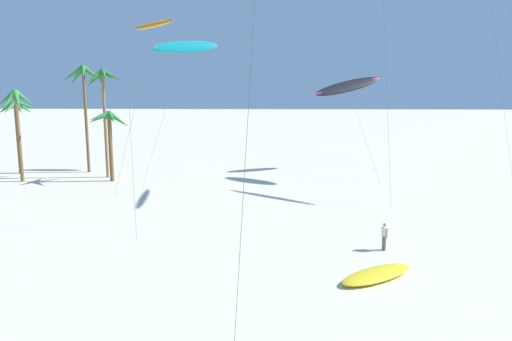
{
  "coord_description": "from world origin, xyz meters",
  "views": [
    {
      "loc": [
        2.03,
        -3.37,
        10.04
      ],
      "look_at": [
        1.5,
        17.06,
        6.25
      ],
      "focal_mm": 36.35,
      "sensor_mm": 36.0,
      "label": 1
    }
  ],
  "objects_px": {
    "palm_tree_1": "(84,83)",
    "flying_kite_7": "(348,86)",
    "palm_tree_4": "(103,86)",
    "grounded_kite_1": "(377,274)",
    "palm_tree_3": "(109,124)",
    "person_foreground_walker": "(384,235)",
    "palm_tree_0": "(17,113)",
    "palm_tree_2": "(17,107)",
    "flying_kite_1": "(153,25)",
    "flying_kite_5": "(184,47)"
  },
  "relations": [
    {
      "from": "flying_kite_7",
      "to": "palm_tree_0",
      "type": "bearing_deg",
      "value": -174.5
    },
    {
      "from": "flying_kite_1",
      "to": "flying_kite_5",
      "type": "relative_size",
      "value": 1.08
    },
    {
      "from": "palm_tree_0",
      "to": "palm_tree_2",
      "type": "distance_m",
      "value": 4.79
    },
    {
      "from": "palm_tree_3",
      "to": "palm_tree_4",
      "type": "distance_m",
      "value": 4.06
    },
    {
      "from": "flying_kite_1",
      "to": "palm_tree_2",
      "type": "bearing_deg",
      "value": 173.99
    },
    {
      "from": "palm_tree_2",
      "to": "palm_tree_4",
      "type": "relative_size",
      "value": 0.82
    },
    {
      "from": "palm_tree_4",
      "to": "flying_kite_5",
      "type": "bearing_deg",
      "value": 35.16
    },
    {
      "from": "palm_tree_3",
      "to": "grounded_kite_1",
      "type": "distance_m",
      "value": 31.68
    },
    {
      "from": "flying_kite_5",
      "to": "flying_kite_7",
      "type": "distance_m",
      "value": 17.59
    },
    {
      "from": "grounded_kite_1",
      "to": "flying_kite_1",
      "type": "bearing_deg",
      "value": 125.59
    },
    {
      "from": "palm_tree_4",
      "to": "flying_kite_5",
      "type": "distance_m",
      "value": 9.58
    },
    {
      "from": "palm_tree_4",
      "to": "flying_kite_5",
      "type": "xyz_separation_m",
      "value": [
        7.15,
        5.03,
        3.93
      ]
    },
    {
      "from": "palm_tree_4",
      "to": "person_foreground_walker",
      "type": "bearing_deg",
      "value": -43.04
    },
    {
      "from": "palm_tree_1",
      "to": "flying_kite_7",
      "type": "distance_m",
      "value": 27.18
    },
    {
      "from": "flying_kite_1",
      "to": "person_foreground_walker",
      "type": "xyz_separation_m",
      "value": [
        16.86,
        -17.53,
        -13.43
      ]
    },
    {
      "from": "palm_tree_0",
      "to": "palm_tree_2",
      "type": "height_order",
      "value": "palm_tree_2"
    },
    {
      "from": "flying_kite_7",
      "to": "palm_tree_1",
      "type": "bearing_deg",
      "value": -174.73
    },
    {
      "from": "flying_kite_7",
      "to": "grounded_kite_1",
      "type": "bearing_deg",
      "value": -95.26
    },
    {
      "from": "flying_kite_5",
      "to": "palm_tree_1",
      "type": "bearing_deg",
      "value": -166.63
    },
    {
      "from": "flying_kite_7",
      "to": "grounded_kite_1",
      "type": "distance_m",
      "value": 31.94
    },
    {
      "from": "palm_tree_2",
      "to": "palm_tree_4",
      "type": "height_order",
      "value": "palm_tree_4"
    },
    {
      "from": "palm_tree_3",
      "to": "person_foreground_walker",
      "type": "xyz_separation_m",
      "value": [
        21.76,
        -19.33,
        -4.61
      ]
    },
    {
      "from": "grounded_kite_1",
      "to": "palm_tree_3",
      "type": "bearing_deg",
      "value": 130.99
    },
    {
      "from": "palm_tree_3",
      "to": "flying_kite_1",
      "type": "xyz_separation_m",
      "value": [
        4.91,
        -1.8,
        8.83
      ]
    },
    {
      "from": "palm_tree_1",
      "to": "grounded_kite_1",
      "type": "bearing_deg",
      "value": -49.24
    },
    {
      "from": "flying_kite_5",
      "to": "person_foreground_walker",
      "type": "height_order",
      "value": "flying_kite_5"
    },
    {
      "from": "flying_kite_5",
      "to": "grounded_kite_1",
      "type": "relative_size",
      "value": 2.98
    },
    {
      "from": "palm_tree_0",
      "to": "palm_tree_1",
      "type": "relative_size",
      "value": 0.69
    },
    {
      "from": "palm_tree_2",
      "to": "palm_tree_4",
      "type": "distance_m",
      "value": 8.04
    },
    {
      "from": "palm_tree_0",
      "to": "flying_kite_1",
      "type": "bearing_deg",
      "value": -19.86
    },
    {
      "from": "flying_kite_1",
      "to": "flying_kite_5",
      "type": "bearing_deg",
      "value": 81.63
    },
    {
      "from": "palm_tree_1",
      "to": "flying_kite_7",
      "type": "xyz_separation_m",
      "value": [
        27.06,
        2.5,
        -0.35
      ]
    },
    {
      "from": "palm_tree_4",
      "to": "palm_tree_2",
      "type": "bearing_deg",
      "value": -163.08
    },
    {
      "from": "palm_tree_1",
      "to": "flying_kite_7",
      "type": "relative_size",
      "value": 1.02
    },
    {
      "from": "flying_kite_1",
      "to": "flying_kite_5",
      "type": "xyz_separation_m",
      "value": [
        1.28,
        8.72,
        -1.44
      ]
    },
    {
      "from": "flying_kite_5",
      "to": "flying_kite_1",
      "type": "bearing_deg",
      "value": -98.37
    },
    {
      "from": "palm_tree_4",
      "to": "person_foreground_walker",
      "type": "distance_m",
      "value": 32.12
    },
    {
      "from": "flying_kite_1",
      "to": "grounded_kite_1",
      "type": "distance_m",
      "value": 30.27
    },
    {
      "from": "palm_tree_0",
      "to": "palm_tree_4",
      "type": "height_order",
      "value": "palm_tree_4"
    },
    {
      "from": "palm_tree_4",
      "to": "palm_tree_3",
      "type": "bearing_deg",
      "value": -62.96
    },
    {
      "from": "palm_tree_2",
      "to": "palm_tree_0",
      "type": "bearing_deg",
      "value": 116.93
    },
    {
      "from": "palm_tree_4",
      "to": "flying_kite_7",
      "type": "xyz_separation_m",
      "value": [
        24.27,
        5.17,
        -0.13
      ]
    },
    {
      "from": "palm_tree_0",
      "to": "palm_tree_3",
      "type": "distance_m",
      "value": 11.25
    },
    {
      "from": "palm_tree_2",
      "to": "flying_kite_5",
      "type": "xyz_separation_m",
      "value": [
        14.64,
        7.31,
        5.78
      ]
    },
    {
      "from": "flying_kite_1",
      "to": "flying_kite_7",
      "type": "xyz_separation_m",
      "value": [
        18.4,
        8.85,
        -5.5
      ]
    },
    {
      "from": "palm_tree_0",
      "to": "palm_tree_1",
      "type": "xyz_separation_m",
      "value": [
        6.82,
        0.76,
        3.03
      ]
    },
    {
      "from": "flying_kite_1",
      "to": "person_foreground_walker",
      "type": "height_order",
      "value": "flying_kite_1"
    },
    {
      "from": "palm_tree_2",
      "to": "flying_kite_1",
      "type": "xyz_separation_m",
      "value": [
        13.35,
        -1.41,
        7.22
      ]
    },
    {
      "from": "palm_tree_1",
      "to": "palm_tree_4",
      "type": "xyz_separation_m",
      "value": [
        2.8,
        -2.67,
        -0.22
      ]
    },
    {
      "from": "palm_tree_1",
      "to": "palm_tree_3",
      "type": "height_order",
      "value": "palm_tree_1"
    }
  ]
}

